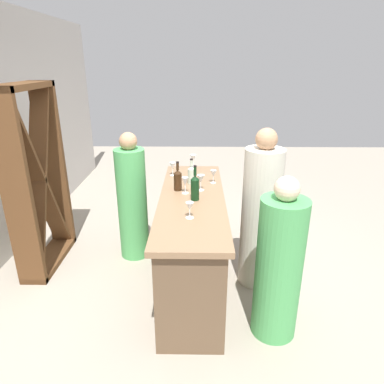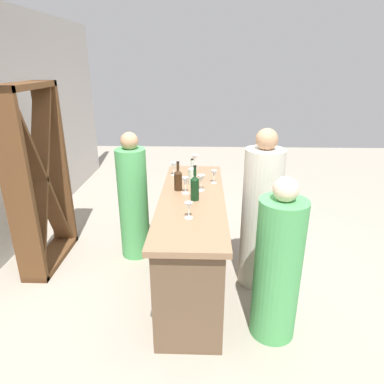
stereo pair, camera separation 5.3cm
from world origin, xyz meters
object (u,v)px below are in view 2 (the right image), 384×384
wine_bottle_center_clear_pale (192,174)px  wine_glass_near_left (214,174)px  wine_glass_near_right (195,159)px  wine_glass_far_center (185,182)px  person_right_guest (133,201)px  wine_bottle_leftmost_dark_green (195,187)px  wine_glass_far_left (189,207)px  wine_bottle_second_left_amber_brown (178,179)px  wine_glass_far_right (174,166)px  person_left_guest (261,217)px  wine_rack (39,179)px  person_center_guest (278,268)px  wine_glass_near_center (201,179)px

wine_bottle_center_clear_pale → wine_glass_near_left: 0.23m
wine_glass_near_right → wine_glass_far_center: 0.84m
wine_glass_far_center → person_right_guest: (0.43, 0.62, -0.39)m
wine_glass_near_left → wine_bottle_center_clear_pale: bearing=95.7°
wine_bottle_leftmost_dark_green → wine_bottle_center_clear_pale: (0.45, 0.04, -0.02)m
person_right_guest → wine_glass_far_left: bearing=-37.8°
wine_bottle_second_left_amber_brown → person_right_guest: 0.75m
wine_glass_near_left → wine_glass_far_center: (-0.31, 0.29, 0.02)m
wine_bottle_leftmost_dark_green → wine_glass_far_right: wine_bottle_leftmost_dark_green is taller
wine_bottle_leftmost_dark_green → person_left_guest: size_ratio=0.21×
wine_bottle_leftmost_dark_green → person_right_guest: person_right_guest is taller
wine_rack → person_center_guest: wine_rack is taller
wine_bottle_leftmost_dark_green → wine_bottle_center_clear_pale: 0.46m
wine_bottle_second_left_amber_brown → wine_bottle_center_clear_pale: wine_bottle_second_left_amber_brown is taller
wine_rack → person_left_guest: wine_rack is taller
wine_bottle_center_clear_pale → wine_glass_near_right: size_ratio=1.62×
wine_bottle_second_left_amber_brown → wine_glass_near_left: bearing=-58.8°
wine_glass_near_center → wine_glass_near_right: bearing=6.3°
wine_glass_near_center → wine_bottle_second_left_amber_brown: bearing=89.1°
wine_bottle_center_clear_pale → wine_glass_far_left: 0.85m
wine_bottle_center_clear_pale → wine_rack: bearing=90.7°
wine_glass_near_left → wine_glass_far_center: bearing=137.0°
wine_glass_far_left → person_center_guest: bearing=-107.6°
person_center_guest → wine_glass_far_left: bearing=-35.7°
wine_rack → wine_glass_far_center: (-0.27, -1.58, 0.08)m
wine_rack → wine_glass_far_left: (-0.83, -1.64, 0.06)m
wine_glass_near_right → person_right_guest: (-0.41, 0.69, -0.40)m
wine_glass_near_center → person_right_guest: size_ratio=0.11×
wine_glass_far_right → wine_bottle_center_clear_pale: bearing=-140.8°
wine_rack → wine_glass_far_left: size_ratio=14.08×
wine_bottle_second_left_amber_brown → wine_bottle_center_clear_pale: 0.24m
wine_glass_near_center → wine_glass_far_right: wine_glass_near_center is taller
wine_glass_near_center → wine_glass_far_center: size_ratio=0.98×
person_center_guest → wine_glass_near_center: bearing=-72.7°
person_right_guest → wine_glass_near_right: bearing=48.4°
wine_glass_far_right → wine_rack: bearing=101.4°
wine_glass_near_center → person_left_guest: bearing=-104.4°
person_right_guest → person_center_guest: bearing=-23.3°
wine_glass_near_right → wine_glass_near_left: bearing=-157.4°
wine_glass_near_right → wine_glass_far_left: 1.40m
wine_glass_near_left → wine_glass_far_right: size_ratio=0.93×
wine_glass_near_left → wine_glass_far_left: bearing=165.1°
wine_bottle_leftmost_dark_green → wine_glass_far_left: 0.40m
wine_rack → wine_glass_far_center: size_ratio=12.00×
wine_glass_near_right → wine_glass_far_center: wine_glass_near_right is taller
person_left_guest → person_center_guest: (-0.72, -0.03, -0.11)m
wine_bottle_leftmost_dark_green → person_left_guest: person_left_guest is taller
person_left_guest → person_right_guest: (0.50, 1.36, -0.06)m
wine_glass_near_left → wine_bottle_leftmost_dark_green: bearing=158.0°
wine_rack → wine_glass_near_left: size_ratio=13.95×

